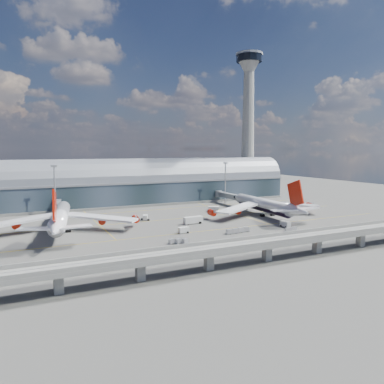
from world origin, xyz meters
name	(u,v)px	position (x,y,z in m)	size (l,w,h in m)	color
ground	(190,227)	(0.00, 0.00, 0.00)	(500.00, 500.00, 0.00)	#474744
taxi_lines	(171,218)	(0.00, 22.11, 0.01)	(200.00, 80.12, 0.01)	gold
terminal	(137,185)	(0.00, 77.99, 11.34)	(200.00, 30.00, 28.00)	#212F37
control_tower	(248,124)	(85.00, 83.00, 51.64)	(19.00, 19.00, 103.00)	gray
guideway	(267,244)	(0.00, -55.00, 5.29)	(220.00, 8.50, 7.20)	gray
floodlight_mast_left	(55,189)	(-50.00, 55.00, 13.63)	(3.00, 0.70, 25.70)	gray
floodlight_mast_right	(225,182)	(50.00, 55.00, 13.63)	(3.00, 0.70, 25.70)	gray
airliner_left	(60,218)	(-52.22, 13.72, 5.96)	(64.88, 68.28, 20.85)	white
airliner_right	(265,205)	(46.50, 8.81, 5.33)	(62.00, 64.81, 20.56)	white
jet_bridge_left	(59,206)	(-48.36, 53.12, 5.18)	(4.40, 28.00, 7.25)	gray
jet_bridge_right	(228,196)	(50.10, 51.18, 5.18)	(4.40, 32.00, 7.25)	gray
service_truck_1	(184,230)	(-7.58, -9.95, 1.25)	(4.51, 2.63, 2.48)	silver
service_truck_2	(193,220)	(4.04, 5.40, 1.72)	(9.31, 3.45, 3.30)	silver
service_truck_3	(285,224)	(37.33, -18.12, 1.30)	(2.21, 5.26, 2.53)	silver
service_truck_4	(145,218)	(-12.78, 23.12, 1.28)	(3.54, 4.80, 2.53)	silver
service_truck_5	(214,209)	(28.65, 30.95, 1.39)	(5.93, 4.68, 2.71)	silver
cargo_train_0	(178,241)	(-16.11, -24.42, 0.85)	(7.35, 3.80, 1.62)	gray
cargo_train_1	(238,230)	(12.52, -18.95, 0.99)	(11.54, 3.02, 1.90)	gray
cargo_train_2	(291,229)	(34.37, -25.39, 0.76)	(6.70, 2.56, 1.47)	gray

